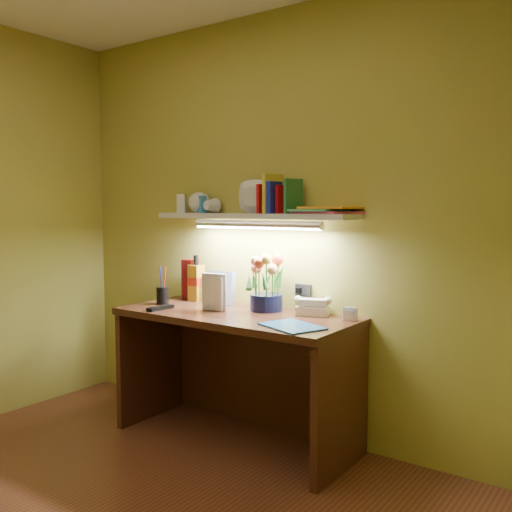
{
  "coord_description": "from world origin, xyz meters",
  "views": [
    {
      "loc": [
        1.97,
        -1.34,
        1.35
      ],
      "look_at": [
        0.04,
        1.35,
        1.07
      ],
      "focal_mm": 40.0,
      "sensor_mm": 36.0,
      "label": 1
    }
  ],
  "objects_px": {
    "flower_bouquet": "(266,282)",
    "desk_clock": "(350,314)",
    "desk": "(235,377)",
    "telephone": "(313,306)",
    "whisky_bottle": "(196,278)"
  },
  "relations": [
    {
      "from": "desk",
      "to": "flower_bouquet",
      "type": "xyz_separation_m",
      "value": [
        0.1,
        0.17,
        0.54
      ]
    },
    {
      "from": "telephone",
      "to": "whisky_bottle",
      "type": "bearing_deg",
      "value": 160.58
    },
    {
      "from": "telephone",
      "to": "desk_clock",
      "type": "height_order",
      "value": "telephone"
    },
    {
      "from": "desk",
      "to": "telephone",
      "type": "xyz_separation_m",
      "value": [
        0.39,
        0.2,
        0.43
      ]
    },
    {
      "from": "flower_bouquet",
      "to": "whisky_bottle",
      "type": "height_order",
      "value": "flower_bouquet"
    },
    {
      "from": "flower_bouquet",
      "to": "desk_clock",
      "type": "height_order",
      "value": "flower_bouquet"
    },
    {
      "from": "flower_bouquet",
      "to": "telephone",
      "type": "relative_size",
      "value": 1.9
    },
    {
      "from": "desk",
      "to": "telephone",
      "type": "height_order",
      "value": "telephone"
    },
    {
      "from": "desk",
      "to": "whisky_bottle",
      "type": "xyz_separation_m",
      "value": [
        -0.46,
        0.19,
        0.52
      ]
    },
    {
      "from": "desk",
      "to": "flower_bouquet",
      "type": "distance_m",
      "value": 0.58
    },
    {
      "from": "flower_bouquet",
      "to": "desk_clock",
      "type": "xyz_separation_m",
      "value": [
        0.53,
        0.02,
        -0.13
      ]
    },
    {
      "from": "flower_bouquet",
      "to": "whisky_bottle",
      "type": "bearing_deg",
      "value": 177.97
    },
    {
      "from": "flower_bouquet",
      "to": "desk_clock",
      "type": "relative_size",
      "value": 4.76
    },
    {
      "from": "desk",
      "to": "desk_clock",
      "type": "height_order",
      "value": "desk_clock"
    },
    {
      "from": "desk_clock",
      "to": "whisky_bottle",
      "type": "relative_size",
      "value": 0.24
    }
  ]
}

